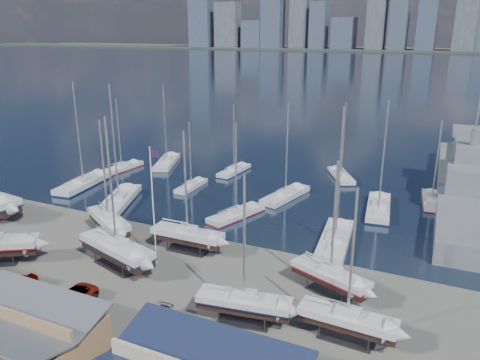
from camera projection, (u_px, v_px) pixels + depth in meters
The scene contains 29 objects.
ground at pixel (142, 267), 51.01m from camera, with size 1400.00×1400.00×0.00m, color #605E59.
water at pixel (417, 68), 318.44m from camera, with size 1400.00×600.00×0.40m, color #19293B.
far_shore at pixel (438, 51), 542.31m from camera, with size 1400.00×80.00×2.20m, color #2D332D.
skyline at pixel (435, 16), 528.44m from camera, with size 639.14×43.80×107.69m.
shed_grey at pixel (17, 332), 36.55m from camera, with size 12.60×8.40×4.17m.
sailboat_cradle_2 at pixel (109, 220), 58.36m from camera, with size 8.98×6.68×14.70m.
sailboat_cradle_3 at pixel (117, 249), 50.60m from camera, with size 10.67×5.65×16.57m.
sailboat_cradle_4 at pixel (187, 235), 54.28m from camera, with size 8.70×2.57×14.28m.
sailboat_cradle_5 at pixel (244, 302), 40.90m from camera, with size 8.69×3.61×13.80m.
sailboat_cradle_6 at pixel (330, 276), 45.33m from camera, with size 8.53×5.16×13.54m.
sailboat_cradle_7 at pixel (347, 319), 38.54m from camera, with size 8.19×2.58×13.44m.
sailboat_moored_0 at pixel (84, 185), 77.25m from camera, with size 4.79×12.31×17.92m.
sailboat_moored_1 at pixel (122, 169), 86.13m from camera, with size 3.48×9.43×13.79m.
sailboat_moored_2 at pixel (167, 163), 89.61m from camera, with size 6.53×11.01×16.07m.
sailboat_moored_3 at pixel (119, 202), 69.36m from camera, with size 7.59×12.76×18.44m.
sailboat_moored_4 at pixel (191, 186), 76.38m from camera, with size 2.26×7.66×11.51m.
sailboat_moored_5 at pixel (234, 171), 84.51m from camera, with size 3.05×8.89×13.07m.
sailboat_moored_6 at pixel (236, 215), 64.52m from camera, with size 5.45×9.62×13.88m.
sailboat_moored_7 at pixel (285, 196), 71.76m from camera, with size 4.95×10.55×15.36m.
sailboat_moored_8 at pixel (341, 177), 81.44m from camera, with size 6.72×9.41×13.90m.
sailboat_moored_9 at pixel (335, 242), 56.31m from camera, with size 4.47×11.84×17.46m.
sailboat_moored_10 at pixel (378, 209), 66.65m from camera, with size 4.48×11.41×16.60m.
sailboat_moored_11 at pixel (431, 201), 69.69m from camera, with size 3.47×9.02×13.15m.
naval_ship_east at pixel (466, 187), 71.91m from camera, with size 10.06×51.40×18.60m.
car_a at pixel (18, 285), 46.21m from camera, with size 1.58×3.92×1.34m, color gray.
car_b at pixel (43, 303), 42.96m from camera, with size 1.66×4.76×1.57m, color gray.
car_c at pixel (70, 300), 43.46m from camera, with size 2.53×5.49×1.53m, color gray.
car_d at pixel (152, 322), 40.38m from camera, with size 1.84×4.53×1.31m, color gray.
flagpole at pixel (153, 198), 49.55m from camera, with size 1.17×0.12×13.28m.
Camera 1 is at (29.00, -46.82, 24.71)m, focal length 35.00 mm.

